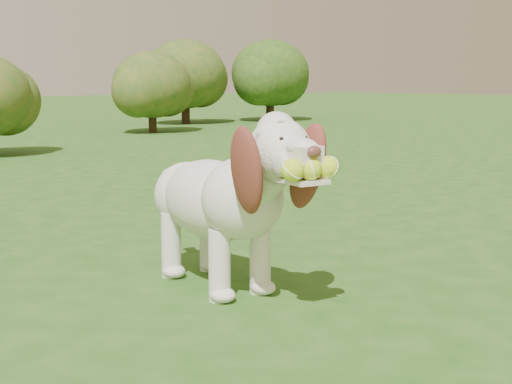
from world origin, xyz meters
TOP-DOWN VIEW (x-y plane):
  - ground at (0.00, 0.00)m, footprint 80.00×80.00m
  - dog at (0.50, 0.34)m, footprint 0.44×1.20m
  - shrub_f at (6.81, 10.79)m, footprint 1.70×1.70m
  - shrub_d at (4.96, 8.91)m, footprint 1.36×1.36m
  - shrub_h at (8.93, 10.60)m, footprint 1.75×1.75m

SIDE VIEW (x-z plane):
  - ground at x=0.00m, z-range 0.00..0.00m
  - dog at x=0.50m, z-range 0.03..0.81m
  - shrub_d at x=4.96m, z-range 0.12..1.53m
  - shrub_f at x=6.81m, z-range 0.15..1.92m
  - shrub_h at x=8.93m, z-range 0.16..1.98m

